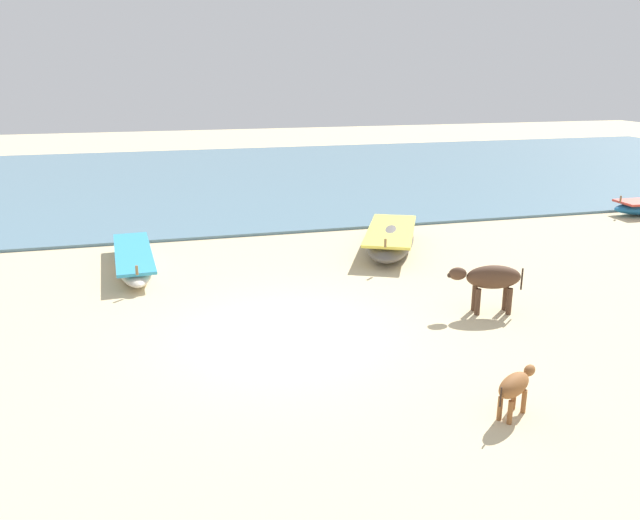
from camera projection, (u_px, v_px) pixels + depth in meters
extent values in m
plane|color=beige|center=(283.00, 335.00, 11.27)|extent=(80.00, 80.00, 0.00)
cube|color=slate|center=(202.00, 179.00, 27.00)|extent=(60.00, 20.00, 0.08)
cylinder|color=olive|center=(621.00, 199.00, 20.09)|extent=(0.06, 0.06, 0.20)
ellipsoid|color=beige|center=(134.00, 260.00, 14.99)|extent=(1.10, 4.13, 0.42)
cube|color=#3399BF|center=(133.00, 252.00, 14.94)|extent=(1.06, 3.64, 0.07)
cube|color=olive|center=(134.00, 259.00, 14.68)|extent=(0.73, 0.16, 0.04)
cylinder|color=olive|center=(137.00, 270.00, 13.20)|extent=(0.06, 0.06, 0.20)
ellipsoid|color=#5B5651|center=(390.00, 240.00, 16.44)|extent=(2.72, 4.00, 0.58)
cube|color=#EAD84C|center=(391.00, 230.00, 16.36)|extent=(2.50, 3.57, 0.07)
cube|color=olive|center=(390.00, 236.00, 16.12)|extent=(0.97, 0.54, 0.04)
cylinder|color=olive|center=(385.00, 243.00, 14.65)|extent=(0.06, 0.06, 0.20)
ellipsoid|color=#4C3323|center=(494.00, 277.00, 12.12)|extent=(1.12, 0.64, 0.46)
ellipsoid|color=#4C3323|center=(458.00, 274.00, 12.06)|extent=(0.38, 0.28, 0.25)
sphere|color=#2D2119|center=(450.00, 275.00, 12.07)|extent=(0.11, 0.11, 0.10)
cylinder|color=#4C3323|center=(478.00, 302.00, 12.13)|extent=(0.11, 0.11, 0.53)
cylinder|color=#4C3323|center=(474.00, 298.00, 12.35)|extent=(0.11, 0.11, 0.53)
cylinder|color=#4C3323|center=(509.00, 301.00, 12.15)|extent=(0.11, 0.11, 0.53)
cylinder|color=#4C3323|center=(505.00, 297.00, 12.37)|extent=(0.11, 0.11, 0.53)
cylinder|color=#2D2119|center=(522.00, 279.00, 12.15)|extent=(0.03, 0.03, 0.43)
ellipsoid|color=brown|center=(514.00, 385.00, 8.51)|extent=(0.73, 0.60, 0.30)
ellipsoid|color=brown|center=(529.00, 370.00, 8.81)|extent=(0.26, 0.24, 0.16)
sphere|color=#2D2119|center=(533.00, 369.00, 8.89)|extent=(0.09, 0.09, 0.06)
cylinder|color=brown|center=(514.00, 398.00, 8.78)|extent=(0.07, 0.07, 0.34)
cylinder|color=brown|center=(524.00, 401.00, 8.69)|extent=(0.07, 0.07, 0.34)
cylinder|color=brown|center=(500.00, 408.00, 8.51)|extent=(0.07, 0.07, 0.34)
cylinder|color=brown|center=(510.00, 412.00, 8.41)|extent=(0.07, 0.07, 0.34)
cylinder|color=#2D2119|center=(501.00, 397.00, 8.26)|extent=(0.02, 0.02, 0.28)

